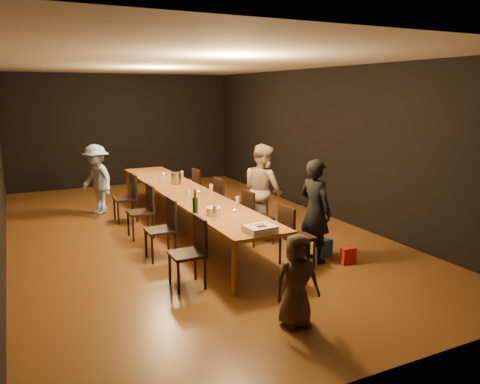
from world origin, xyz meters
name	(u,v)px	position (x,y,z in m)	size (l,w,h in m)	color
ground	(187,231)	(0.00, 0.00, 0.00)	(10.00, 10.00, 0.00)	#4F2913
room_shell	(184,117)	(0.00, 0.00, 2.08)	(6.04, 10.04, 3.02)	black
table	(186,194)	(0.00, 0.00, 0.70)	(0.90, 6.00, 0.75)	brown
chair_right_0	(297,236)	(0.85, -2.40, 0.47)	(0.42, 0.42, 0.93)	black
chair_right_1	(258,217)	(0.85, -1.20, 0.47)	(0.42, 0.42, 0.93)	black
chair_right_2	(228,202)	(0.85, 0.00, 0.47)	(0.42, 0.42, 0.93)	black
chair_right_3	(205,190)	(0.85, 1.20, 0.47)	(0.42, 0.42, 0.93)	black
chair_left_0	(187,253)	(-0.85, -2.40, 0.47)	(0.42, 0.42, 0.93)	black
chair_left_1	(160,229)	(-0.85, -1.20, 0.47)	(0.42, 0.42, 0.93)	black
chair_left_2	(140,212)	(-0.85, 0.00, 0.47)	(0.42, 0.42, 0.93)	black
chair_left_3	(125,198)	(-0.85, 1.20, 0.47)	(0.42, 0.42, 0.93)	black
woman_birthday	(315,211)	(1.22, -2.30, 0.78)	(0.57, 0.37, 1.56)	black
woman_tan	(263,190)	(1.15, -0.81, 0.82)	(0.80, 0.62, 1.64)	tan
man_blue	(97,179)	(-1.24, 2.04, 0.73)	(0.94, 0.54, 1.46)	#85A3CE
child	(297,280)	(-0.12, -3.90, 0.52)	(0.51, 0.33, 1.04)	#443226
gift_bag_red	(348,256)	(1.59, -2.66, 0.13)	(0.21, 0.12, 0.25)	red
gift_bag_blue	(324,248)	(1.47, -2.23, 0.14)	(0.22, 0.15, 0.28)	#2A5CB6
birthday_cake	(260,229)	(0.00, -2.82, 0.79)	(0.40, 0.33, 0.09)	white
plate_stack	(214,211)	(-0.21, -1.78, 0.81)	(0.22, 0.22, 0.12)	white
champagne_bottle	(195,201)	(-0.39, -1.52, 0.93)	(0.08, 0.08, 0.35)	black
ice_bucket	(176,178)	(0.07, 0.76, 0.86)	(0.20, 0.20, 0.22)	#AFAFB4
wineglass_0	(215,213)	(-0.29, -2.02, 0.85)	(0.06, 0.06, 0.21)	beige
wineglass_1	(237,203)	(0.26, -1.62, 0.85)	(0.06, 0.06, 0.21)	beige
wineglass_2	(189,196)	(-0.24, -0.83, 0.85)	(0.06, 0.06, 0.21)	silver
wineglass_3	(211,190)	(0.28, -0.52, 0.85)	(0.06, 0.06, 0.21)	beige
wineglass_4	(161,182)	(-0.30, 0.55, 0.85)	(0.06, 0.06, 0.21)	silver
wineglass_5	(182,176)	(0.27, 1.00, 0.85)	(0.06, 0.06, 0.21)	silver
tealight_near	(234,211)	(0.15, -1.74, 0.77)	(0.05, 0.05, 0.03)	#B2B7B2
tealight_mid	(198,192)	(0.15, -0.24, 0.77)	(0.05, 0.05, 0.03)	#B2B7B2
tealight_far	(164,174)	(0.15, 1.83, 0.77)	(0.05, 0.05, 0.03)	#B2B7B2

